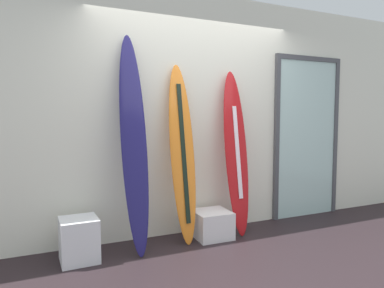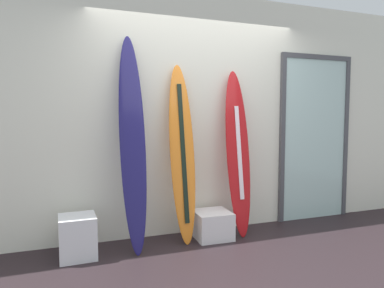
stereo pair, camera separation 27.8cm
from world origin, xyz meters
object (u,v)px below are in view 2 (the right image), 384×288
Objects in this scene: surfboard_sunset at (182,153)px; glass_door at (315,135)px; surfboard_crimson at (238,152)px; display_block_left at (78,237)px; display_block_center at (212,225)px; surfboard_navy at (133,143)px.

glass_door is (1.94, 0.21, 0.15)m from surfboard_sunset.
glass_door is (1.26, 0.22, 0.17)m from surfboard_crimson.
surfboard_crimson is at bearing 3.41° from display_block_left.
display_block_left is (-1.79, -0.11, -0.75)m from surfboard_crimson.
glass_door is (1.60, 0.27, 0.97)m from display_block_center.
surfboard_sunset reaches higher than surfboard_crimson.
surfboard_sunset is 1.02× the size of surfboard_crimson.
surfboard_crimson is 4.64× the size of display_block_left.
surfboard_navy is at bearing -173.84° from glass_door.
display_block_left is at bearing -173.98° from surfboard_sunset.
surfboard_crimson is at bearing 7.64° from display_block_center.
surfboard_navy reaches higher than display_block_center.
surfboard_navy reaches higher than surfboard_sunset.
glass_door reaches higher than surfboard_sunset.
surfboard_navy is at bearing -177.81° from surfboard_crimson.
display_block_center is (0.34, -0.06, -0.83)m from surfboard_sunset.
glass_door is at bearing 9.97° from surfboard_crimson.
surfboard_navy is 0.57m from surfboard_sunset.
glass_door is at bearing 6.15° from display_block_left.
display_block_left is 0.19× the size of glass_door.
glass_door reaches higher than display_block_center.
glass_door is (3.05, 0.33, 0.92)m from display_block_left.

